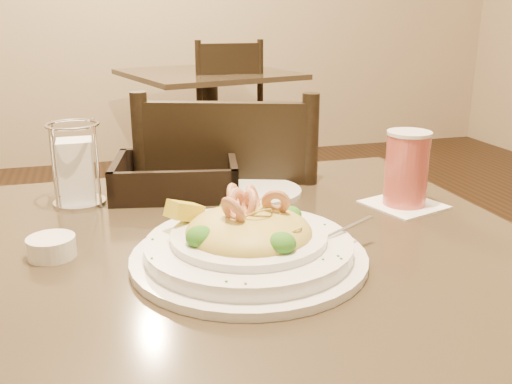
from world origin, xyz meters
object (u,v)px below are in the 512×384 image
object	(u,v)px
background_table	(209,110)
pasta_bowl	(248,242)
dining_chair_near	(232,258)
napkin_caddy	(77,169)
bread_basket	(176,180)
dining_chair_far	(226,112)
drink_glass	(406,169)
butter_ramekin	(52,247)
side_plate	(258,192)
main_table	(259,368)

from	to	relation	value
background_table	pasta_bowl	world-z (taller)	pasta_bowl
dining_chair_near	napkin_caddy	bearing A→B (deg)	47.08
napkin_caddy	bread_basket	bearing A→B (deg)	7.15
dining_chair_far	napkin_caddy	xyz separation A→B (m)	(-0.83, -2.27, 0.31)
drink_glass	butter_ramekin	world-z (taller)	drink_glass
dining_chair_far	side_plate	distance (m)	2.38
background_table	bread_basket	size ratio (longest dim) A/B	3.90
dining_chair_far	bread_basket	world-z (taller)	dining_chair_far
main_table	dining_chair_far	distance (m)	2.62
pasta_bowl	butter_ramekin	bearing A→B (deg)	160.38
main_table	dining_chair_near	bearing A→B (deg)	81.63
dining_chair_near	butter_ramekin	xyz separation A→B (m)	(-0.38, -0.43, 0.26)
drink_glass	napkin_caddy	xyz separation A→B (m)	(-0.59, 0.19, -0.00)
napkin_caddy	side_plate	xyz separation A→B (m)	(0.34, -0.04, -0.06)
butter_ramekin	side_plate	bearing A→B (deg)	28.04
butter_ramekin	napkin_caddy	bearing A→B (deg)	81.09
pasta_bowl	side_plate	distance (m)	0.32
main_table	dining_chair_near	xyz separation A→B (m)	(0.07, 0.47, -0.01)
dining_chair_far	side_plate	world-z (taller)	dining_chair_far
bread_basket	napkin_caddy	bearing A→B (deg)	-172.85
main_table	dining_chair_near	distance (m)	0.47
dining_chair_far	side_plate	bearing A→B (deg)	81.01
background_table	pasta_bowl	size ratio (longest dim) A/B	2.86
side_plate	dining_chair_near	bearing A→B (deg)	89.87
main_table	side_plate	distance (m)	0.35
background_table	butter_ramekin	bearing A→B (deg)	-106.61
background_table	napkin_caddy	world-z (taller)	napkin_caddy
dining_chair_far	pasta_bowl	distance (m)	2.70
drink_glass	butter_ramekin	xyz separation A→B (m)	(-0.63, -0.06, -0.06)
background_table	dining_chair_near	world-z (taller)	dining_chair_near
dining_chair_far	napkin_caddy	size ratio (longest dim) A/B	5.89
pasta_bowl	napkin_caddy	world-z (taller)	napkin_caddy
background_table	bread_basket	distance (m)	2.37
dining_chair_far	main_table	bearing A→B (deg)	80.63
butter_ramekin	bread_basket	bearing A→B (deg)	49.93
side_plate	napkin_caddy	bearing A→B (deg)	172.63
main_table	background_table	bearing A→B (deg)	80.18
main_table	pasta_bowl	world-z (taller)	pasta_bowl
dining_chair_near	drink_glass	world-z (taller)	dining_chair_near
dining_chair_near	side_plate	size ratio (longest dim) A/B	5.27
background_table	bread_basket	world-z (taller)	bread_basket
bread_basket	butter_ramekin	xyz separation A→B (m)	(-0.23, -0.27, -0.01)
background_table	butter_ramekin	size ratio (longest dim) A/B	15.24
drink_glass	pasta_bowl	bearing A→B (deg)	-155.28
background_table	pasta_bowl	bearing A→B (deg)	-100.33
background_table	main_table	bearing A→B (deg)	-99.82
bread_basket	side_plate	size ratio (longest dim) A/B	1.59
drink_glass	butter_ramekin	bearing A→B (deg)	-174.36
dining_chair_near	butter_ramekin	bearing A→B (deg)	67.61
dining_chair_near	background_table	bearing A→B (deg)	-80.75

